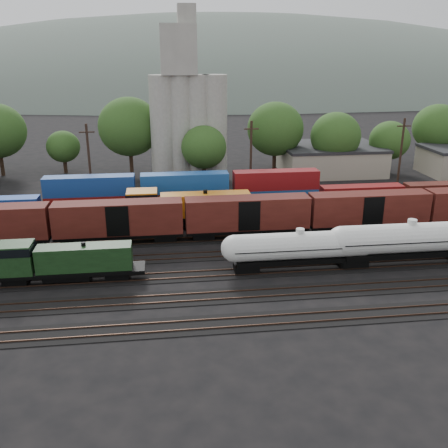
{
  "coord_description": "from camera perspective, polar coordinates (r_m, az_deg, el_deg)",
  "views": [
    {
      "loc": [
        -1.43,
        -51.72,
        21.95
      ],
      "look_at": [
        5.35,
        2.0,
        3.0
      ],
      "focal_mm": 40.0,
      "sensor_mm": 36.0,
      "label": 1
    }
  ],
  "objects": [
    {
      "name": "green_locomotive",
      "position": [
        51.78,
        -18.55,
        -4.03
      ],
      "size": [
        15.35,
        2.71,
        4.06
      ],
      "color": "black",
      "rests_on": "ground"
    },
    {
      "name": "grain_silo",
      "position": [
        88.5,
        -4.19,
        12.3
      ],
      "size": [
        13.4,
        5.0,
        29.0
      ],
      "color": "#A19E93",
      "rests_on": "ground"
    },
    {
      "name": "ground",
      "position": [
        56.21,
        -5.18,
        -3.78
      ],
      "size": [
        600.0,
        600.0,
        0.0
      ],
      "primitive_type": "plane",
      "color": "black"
    },
    {
      "name": "distant_hills",
      "position": [
        315.63,
        -2.58,
        11.53
      ],
      "size": [
        860.0,
        286.0,
        130.0
      ],
      "color": "#59665B",
      "rests_on": "ground"
    },
    {
      "name": "tree_band",
      "position": [
        89.86,
        -6.17,
        10.07
      ],
      "size": [
        159.73,
        22.51,
        14.43
      ],
      "color": "black",
      "rests_on": "ground"
    },
    {
      "name": "orange_locomotive",
      "position": [
        64.68,
        -5.02,
        1.92
      ],
      "size": [
        19.24,
        3.21,
        4.81
      ],
      "color": "black",
      "rests_on": "ground"
    },
    {
      "name": "container_wall",
      "position": [
        70.17,
        -15.0,
        2.59
      ],
      "size": [
        161.25,
        2.6,
        5.8
      ],
      "color": "black",
      "rests_on": "ground"
    },
    {
      "name": "tracks",
      "position": [
        56.19,
        -5.18,
        -3.74
      ],
      "size": [
        180.0,
        33.2,
        0.2
      ],
      "color": "black",
      "rests_on": "ground"
    },
    {
      "name": "utility_poles",
      "position": [
        75.4,
        -6.0,
        7.13
      ],
      "size": [
        122.2,
        0.36,
        12.0
      ],
      "color": "black",
      "rests_on": "ground"
    },
    {
      "name": "industrial_sheds",
      "position": [
        89.48,
        -1.87,
        6.76
      ],
      "size": [
        119.38,
        17.26,
        5.1
      ],
      "color": "#9E937F",
      "rests_on": "ground"
    },
    {
      "name": "tank_car_b",
      "position": [
        56.74,
        20.49,
        -1.67
      ],
      "size": [
        18.29,
        3.27,
        4.79
      ],
      "color": "silver",
      "rests_on": "ground"
    },
    {
      "name": "tank_car_a",
      "position": [
        52.43,
        8.6,
        -2.63
      ],
      "size": [
        16.45,
        2.95,
        4.31
      ],
      "color": "silver",
      "rests_on": "ground"
    },
    {
      "name": "boxcar_string",
      "position": [
        62.34,
        9.68,
        1.42
      ],
      "size": [
        184.4,
        2.9,
        4.2
      ],
      "color": "black",
      "rests_on": "ground"
    }
  ]
}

